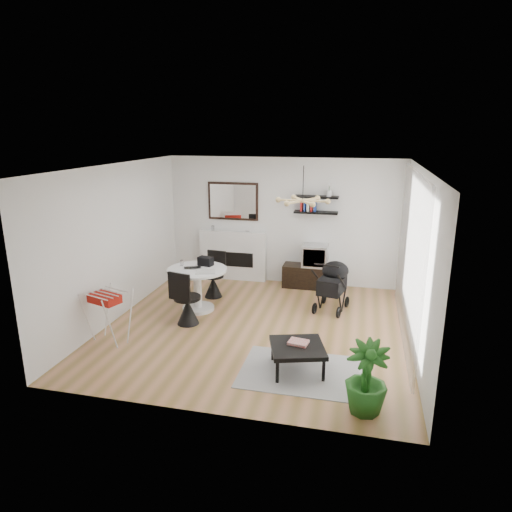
% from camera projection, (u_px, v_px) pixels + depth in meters
% --- Properties ---
extents(floor, '(5.00, 5.00, 0.00)m').
position_uv_depth(floor, '(256.00, 327.00, 7.77)').
color(floor, olive).
rests_on(floor, ground).
extents(ceiling, '(5.00, 5.00, 0.00)m').
position_uv_depth(ceiling, '(256.00, 167.00, 7.04)').
color(ceiling, white).
rests_on(ceiling, wall_back).
extents(wall_back, '(5.00, 0.00, 5.00)m').
position_uv_depth(wall_back, '(283.00, 222.00, 9.75)').
color(wall_back, white).
rests_on(wall_back, floor).
extents(wall_left, '(0.00, 5.00, 5.00)m').
position_uv_depth(wall_left, '(117.00, 242.00, 7.96)').
color(wall_left, white).
rests_on(wall_left, floor).
extents(wall_right, '(0.00, 5.00, 5.00)m').
position_uv_depth(wall_right, '(418.00, 261.00, 6.85)').
color(wall_right, white).
rests_on(wall_right, floor).
extents(sheer_curtain, '(0.04, 3.60, 2.60)m').
position_uv_depth(sheer_curtain, '(410.00, 257.00, 7.06)').
color(sheer_curtain, white).
rests_on(sheer_curtain, wall_right).
extents(fireplace, '(1.50, 0.17, 2.16)m').
position_uv_depth(fireplace, '(233.00, 249.00, 10.10)').
color(fireplace, white).
rests_on(fireplace, floor).
extents(shelf_lower, '(0.90, 0.25, 0.04)m').
position_uv_depth(shelf_lower, '(316.00, 212.00, 9.40)').
color(shelf_lower, black).
rests_on(shelf_lower, wall_back).
extents(shelf_upper, '(0.90, 0.25, 0.04)m').
position_uv_depth(shelf_upper, '(316.00, 197.00, 9.31)').
color(shelf_upper, black).
rests_on(shelf_upper, wall_back).
extents(pendant_lamp, '(0.90, 0.90, 0.10)m').
position_uv_depth(pendant_lamp, '(303.00, 201.00, 7.31)').
color(pendant_lamp, tan).
rests_on(pendant_lamp, ceiling).
extents(tv_console, '(1.27, 0.44, 0.48)m').
position_uv_depth(tv_console, '(313.00, 277.00, 9.67)').
color(tv_console, black).
rests_on(tv_console, floor).
extents(crt_tv, '(0.52, 0.46, 0.46)m').
position_uv_depth(crt_tv, '(315.00, 256.00, 9.54)').
color(crt_tv, '#BABABC').
rests_on(crt_tv, tv_console).
extents(dining_table, '(1.09, 1.09, 0.80)m').
position_uv_depth(dining_table, '(197.00, 283.00, 8.39)').
color(dining_table, white).
rests_on(dining_table, floor).
extents(laptop, '(0.36, 0.30, 0.02)m').
position_uv_depth(laptop, '(193.00, 268.00, 8.30)').
color(laptop, black).
rests_on(laptop, dining_table).
extents(black_bag, '(0.30, 0.22, 0.16)m').
position_uv_depth(black_bag, '(206.00, 261.00, 8.50)').
color(black_bag, black).
rests_on(black_bag, dining_table).
extents(newspaper, '(0.42, 0.39, 0.01)m').
position_uv_depth(newspaper, '(205.00, 272.00, 8.13)').
color(newspaper, beige).
rests_on(newspaper, dining_table).
extents(drinking_glass, '(0.06, 0.06, 0.10)m').
position_uv_depth(drinking_glass, '(182.00, 263.00, 8.52)').
color(drinking_glass, white).
rests_on(drinking_glass, dining_table).
extents(chair_far, '(0.44, 0.45, 0.91)m').
position_uv_depth(chair_far, '(214.00, 283.00, 9.13)').
color(chair_far, black).
rests_on(chair_far, floor).
extents(chair_near, '(0.49, 0.51, 0.98)m').
position_uv_depth(chair_near, '(187.00, 307.00, 7.82)').
color(chair_near, black).
rests_on(chair_near, floor).
extents(drying_rack, '(0.69, 0.67, 0.84)m').
position_uv_depth(drying_rack, '(109.00, 316.00, 7.13)').
color(drying_rack, white).
rests_on(drying_rack, floor).
extents(stroller, '(0.66, 0.88, 1.00)m').
position_uv_depth(stroller, '(333.00, 287.00, 8.45)').
color(stroller, black).
rests_on(stroller, floor).
extents(rug, '(1.69, 1.22, 0.01)m').
position_uv_depth(rug, '(302.00, 372.00, 6.33)').
color(rug, '#989898').
rests_on(rug, floor).
extents(coffee_table, '(0.90, 0.90, 0.37)m').
position_uv_depth(coffee_table, '(297.00, 348.00, 6.29)').
color(coffee_table, black).
rests_on(coffee_table, rug).
extents(magazines, '(0.30, 0.25, 0.04)m').
position_uv_depth(magazines, '(298.00, 342.00, 6.33)').
color(magazines, '#BE362F').
rests_on(magazines, coffee_table).
extents(potted_plant, '(0.55, 0.55, 0.90)m').
position_uv_depth(potted_plant, '(366.00, 378.00, 5.34)').
color(potted_plant, '#1E5819').
rests_on(potted_plant, floor).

